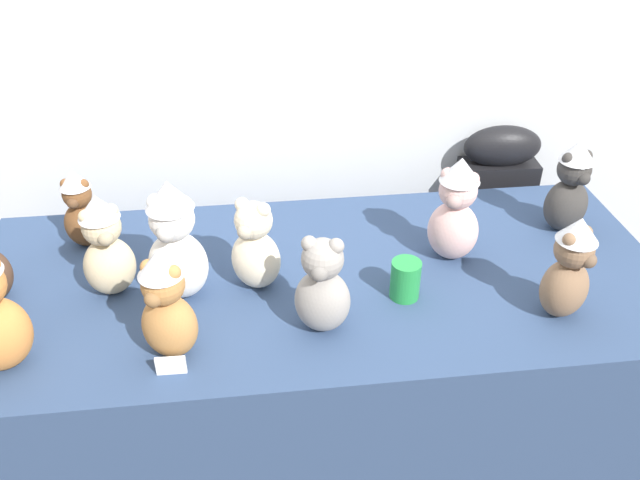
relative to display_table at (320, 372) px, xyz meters
The scene contains 14 objects.
wall_back 1.14m from the display_table, 90.00° to the left, with size 7.00×0.08×2.60m, color silver.
display_table is the anchor object (origin of this frame).
instrument_case 0.92m from the display_table, 37.58° to the left, with size 0.29×0.13×0.94m.
teddy_bear_ash 0.55m from the display_table, 95.34° to the right, with size 0.17×0.15×0.27m.
teddy_bear_cream 0.54m from the display_table, behind, with size 0.18×0.17×0.27m.
teddy_bear_charcoal 0.95m from the display_table, 11.24° to the left, with size 0.16×0.14×0.30m.
teddy_bear_sand 0.77m from the display_table, behind, with size 0.17×0.15×0.30m.
teddy_bear_blush 0.67m from the display_table, ahead, with size 0.19×0.18×0.32m.
teddy_bear_snow 0.67m from the display_table, behind, with size 0.19×0.17×0.35m.
teddy_bear_chestnut 0.88m from the display_table, 160.41° to the left, with size 0.13×0.11×0.25m.
teddy_bear_caramel 0.71m from the display_table, 145.69° to the right, with size 0.17×0.16×0.30m.
teddy_bear_mocha 0.83m from the display_table, 21.56° to the right, with size 0.17×0.16×0.29m.
party_cup_green 0.50m from the display_table, 29.00° to the right, with size 0.08×0.08×0.11m, color #238C3D.
name_card_front_left 0.66m from the display_table, 139.05° to the right, with size 0.07×0.01×0.05m, color white.
Camera 1 is at (-0.17, -1.20, 1.86)m, focal length 36.21 mm.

